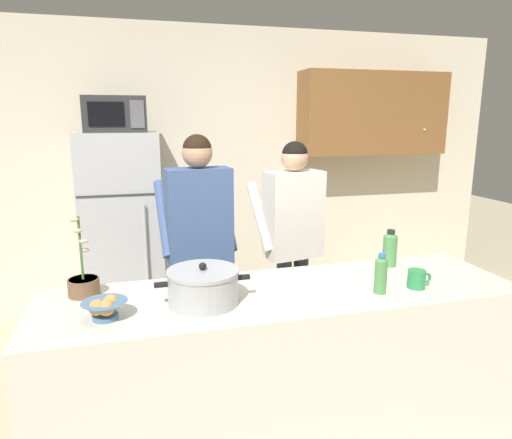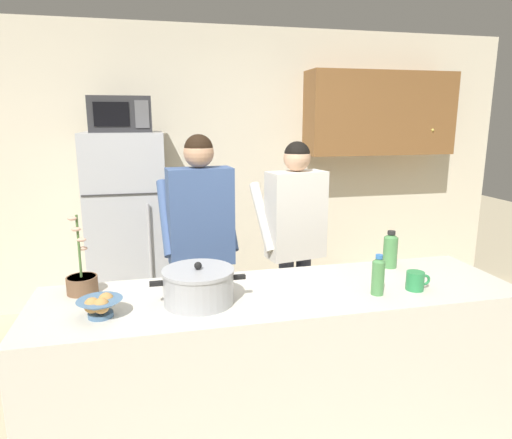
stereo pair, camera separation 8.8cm
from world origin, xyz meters
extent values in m
cube|color=beige|center=(0.00, 2.30, 1.30)|extent=(6.00, 0.12, 2.60)
cube|color=brown|center=(1.60, 2.07, 1.82)|extent=(1.47, 0.34, 0.79)
sphere|color=gold|center=(2.08, 1.90, 1.66)|extent=(0.03, 0.03, 0.03)
cube|color=silver|center=(0.00, 0.00, 0.46)|extent=(2.43, 0.68, 0.92)
cube|color=#B7BABF|center=(-0.82, 1.85, 0.83)|extent=(0.64, 0.64, 1.66)
cube|color=#333333|center=(-0.82, 1.53, 1.20)|extent=(0.63, 0.01, 0.01)
cylinder|color=#B2B2B7|center=(-0.64, 1.50, 0.75)|extent=(0.02, 0.02, 0.75)
cube|color=#2D2D30|center=(-0.82, 1.83, 1.80)|extent=(0.48, 0.36, 0.28)
cube|color=black|center=(-0.88, 1.65, 1.80)|extent=(0.26, 0.01, 0.18)
cube|color=#59595B|center=(-0.65, 1.65, 1.80)|extent=(0.11, 0.01, 0.21)
cylinder|color=black|center=(-0.23, 0.88, 0.41)|extent=(0.11, 0.11, 0.81)
cylinder|color=black|center=(-0.38, 0.87, 0.41)|extent=(0.11, 0.11, 0.81)
cube|color=#3F598C|center=(-0.30, 0.87, 1.14)|extent=(0.44, 0.23, 0.64)
sphere|color=tan|center=(-0.30, 0.87, 1.56)|extent=(0.20, 0.20, 0.20)
sphere|color=black|center=(-0.30, 0.87, 1.58)|extent=(0.19, 0.19, 0.19)
cylinder|color=#3F598C|center=(-0.10, 1.01, 1.12)|extent=(0.11, 0.38, 0.49)
cylinder|color=#3F598C|center=(-0.52, 0.98, 1.12)|extent=(0.11, 0.38, 0.49)
cylinder|color=#33384C|center=(0.46, 0.96, 0.39)|extent=(0.11, 0.11, 0.79)
cylinder|color=#33384C|center=(0.32, 0.93, 0.39)|extent=(0.11, 0.11, 0.79)
cube|color=white|center=(0.39, 0.94, 1.10)|extent=(0.44, 0.27, 0.62)
sphere|color=#D8A884|center=(0.39, 0.94, 1.50)|extent=(0.19, 0.19, 0.19)
sphere|color=black|center=(0.39, 0.94, 1.53)|extent=(0.18, 0.18, 0.18)
cylinder|color=white|center=(0.56, 1.10, 1.08)|extent=(0.15, 0.38, 0.48)
cylinder|color=white|center=(0.16, 1.02, 1.08)|extent=(0.15, 0.38, 0.48)
cylinder|color=#ADAFB5|center=(-0.42, -0.05, 0.99)|extent=(0.33, 0.33, 0.15)
cylinder|color=#ADAFB5|center=(-0.42, -0.05, 1.08)|extent=(0.34, 0.34, 0.02)
sphere|color=black|center=(-0.42, -0.05, 1.10)|extent=(0.04, 0.04, 0.04)
cube|color=black|center=(-0.61, -0.05, 1.03)|extent=(0.06, 0.02, 0.02)
cube|color=black|center=(-0.22, -0.05, 1.03)|extent=(0.06, 0.02, 0.02)
cylinder|color=#2D8C4C|center=(0.67, -0.14, 0.97)|extent=(0.09, 0.09, 0.10)
torus|color=#2D8C4C|center=(0.72, -0.14, 0.97)|extent=(0.06, 0.01, 0.06)
cylinder|color=#4C7299|center=(-0.86, -0.11, 0.93)|extent=(0.11, 0.11, 0.02)
cone|color=#4C7299|center=(-0.86, -0.11, 0.97)|extent=(0.20, 0.20, 0.06)
sphere|color=tan|center=(-0.89, -0.13, 0.98)|extent=(0.07, 0.07, 0.07)
sphere|color=tan|center=(-0.83, -0.09, 0.98)|extent=(0.07, 0.07, 0.07)
sphere|color=tan|center=(-0.85, -0.15, 0.98)|extent=(0.07, 0.07, 0.07)
cylinder|color=#4C8C4C|center=(0.45, -0.15, 1.00)|extent=(0.06, 0.06, 0.17)
cone|color=#4C8C4C|center=(0.45, -0.15, 1.10)|extent=(0.06, 0.06, 0.03)
cylinder|color=#3372BF|center=(0.45, -0.15, 1.12)|extent=(0.03, 0.03, 0.02)
cylinder|color=#4C8C4C|center=(0.72, 0.22, 1.01)|extent=(0.08, 0.08, 0.18)
cone|color=#4C8C4C|center=(0.72, 0.22, 1.11)|extent=(0.08, 0.08, 0.03)
cylinder|color=#262626|center=(0.72, 0.22, 1.13)|extent=(0.04, 0.04, 0.02)
cylinder|color=brown|center=(-0.97, 0.20, 0.96)|extent=(0.15, 0.15, 0.09)
cylinder|color=#38281E|center=(-0.97, 0.20, 1.00)|extent=(0.14, 0.13, 0.01)
cylinder|color=#4C7238|center=(-0.97, 0.20, 1.16)|extent=(0.01, 0.02, 0.31)
ellipsoid|color=#D8A58C|center=(-0.95, 0.21, 1.15)|extent=(0.04, 0.03, 0.02)
ellipsoid|color=#D8A58C|center=(-0.95, 0.18, 1.20)|extent=(0.04, 0.03, 0.02)
ellipsoid|color=#D8A58C|center=(-0.97, 0.19, 1.25)|extent=(0.04, 0.03, 0.02)
ellipsoid|color=#D8A58C|center=(-0.99, 0.20, 1.30)|extent=(0.04, 0.03, 0.02)
camera|label=1|loc=(-0.70, -2.04, 1.77)|focal=31.78mm
camera|label=2|loc=(-0.61, -2.07, 1.77)|focal=31.78mm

